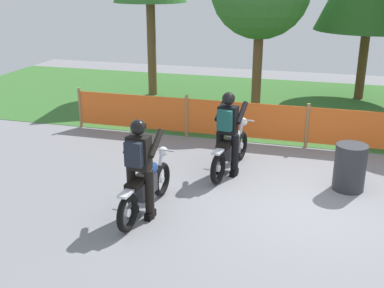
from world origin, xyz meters
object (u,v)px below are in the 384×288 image
rider_trailing (228,129)px  motorcycle_trailing (231,149)px  motorcycle_lead (146,187)px  rider_lead (139,164)px  oil_drum (350,167)px

rider_trailing → motorcycle_trailing: bearing=0.5°
motorcycle_lead → rider_lead: 0.54m
motorcycle_lead → motorcycle_trailing: motorcycle_trailing is taller
motorcycle_trailing → rider_lead: bearing=164.8°
rider_lead → oil_drum: size_ratio=1.92×
motorcycle_trailing → rider_lead: (-1.03, -2.36, 0.49)m
motorcycle_lead → oil_drum: bearing=-57.1°
rider_trailing → oil_drum: 2.39m
rider_lead → rider_trailing: (1.00, 2.14, 0.00)m
motorcycle_lead → motorcycle_trailing: 2.37m
oil_drum → rider_lead: bearing=-148.3°
motorcycle_trailing → rider_lead: 2.62m
rider_trailing → oil_drum: (2.34, -0.08, -0.51)m
motorcycle_lead → oil_drum: (3.33, 1.85, -0.02)m
motorcycle_trailing → rider_lead: size_ratio=1.18×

